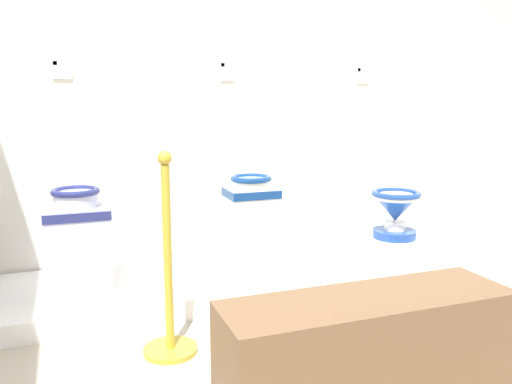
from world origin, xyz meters
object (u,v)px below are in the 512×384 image
object	(u,v)px
antique_toilet_slender_white	(395,209)
antique_toilet_rightmost	(78,229)
plinth_block_rightmost	(81,277)
antique_toilet_broad_patterned	(251,206)
info_placard_first	(61,69)
stanchion_post_near_left	(169,296)
museum_bench	(368,344)
plinth_block_broad_patterned	(251,253)
plinth_block_slender_white	(394,245)
info_placard_third	(363,75)
info_placard_second	(227,71)

from	to	relation	value
antique_toilet_slender_white	antique_toilet_rightmost	bearing A→B (deg)	178.48
plinth_block_rightmost	antique_toilet_broad_patterned	bearing A→B (deg)	-1.96
info_placard_first	stanchion_post_near_left	xyz separation A→B (m)	(0.41, -1.15, -1.08)
antique_toilet_broad_patterned	info_placard_first	distance (m)	1.43
antique_toilet_rightmost	museum_bench	world-z (taller)	antique_toilet_rightmost
plinth_block_rightmost	info_placard_first	xyz separation A→B (m)	(-0.03, 0.39, 1.20)
plinth_block_broad_patterned	plinth_block_slender_white	world-z (taller)	plinth_block_broad_patterned
info_placard_third	stanchion_post_near_left	bearing A→B (deg)	-145.91
plinth_block_slender_white	stanchion_post_near_left	size ratio (longest dim) A/B	0.40
plinth_block_rightmost	plinth_block_broad_patterned	world-z (taller)	plinth_block_broad_patterned
info_placard_third	antique_toilet_rightmost	bearing A→B (deg)	-169.45
antique_toilet_broad_patterned	stanchion_post_near_left	distance (m)	1.02
plinth_block_rightmost	plinth_block_slender_white	xyz separation A→B (m)	(2.11, -0.06, 0.00)
antique_toilet_slender_white	info_placard_third	distance (m)	1.04
info_placard_third	info_placard_second	bearing A→B (deg)	180.00
antique_toilet_slender_white	stanchion_post_near_left	world-z (taller)	stanchion_post_near_left
plinth_block_slender_white	antique_toilet_slender_white	size ratio (longest dim) A/B	1.12
info_placard_third	antique_toilet_slender_white	bearing A→B (deg)	-86.05
plinth_block_broad_patterned	antique_toilet_broad_patterned	world-z (taller)	antique_toilet_broad_patterned
stanchion_post_near_left	info_placard_second	bearing A→B (deg)	60.70
plinth_block_slender_white	antique_toilet_slender_white	bearing A→B (deg)	90.00
antique_toilet_rightmost	stanchion_post_near_left	bearing A→B (deg)	-64.10
antique_toilet_slender_white	stanchion_post_near_left	bearing A→B (deg)	-157.72
plinth_block_rightmost	antique_toilet_broad_patterned	xyz separation A→B (m)	(1.04, -0.04, 0.36)
antique_toilet_slender_white	info_placard_second	size ratio (longest dim) A/B	2.60
info_placard_first	antique_toilet_rightmost	bearing A→B (deg)	-85.13
plinth_block_rightmost	info_placard_second	bearing A→B (deg)	20.77
museum_bench	stanchion_post_near_left	bearing A→B (deg)	139.29
info_placard_first	antique_toilet_slender_white	bearing A→B (deg)	-11.68
plinth_block_rightmost	plinth_block_slender_white	world-z (taller)	plinth_block_slender_white
antique_toilet_slender_white	antique_toilet_broad_patterned	bearing A→B (deg)	178.91
plinth_block_slender_white	info_placard_third	distance (m)	1.28
plinth_block_slender_white	info_placard_first	size ratio (longest dim) A/B	3.24
stanchion_post_near_left	plinth_block_rightmost	bearing A→B (deg)	115.90
antique_toilet_rightmost	plinth_block_slender_white	distance (m)	2.13
info_placard_first	museum_bench	distance (m)	2.37
info_placard_third	plinth_block_slender_white	bearing A→B (deg)	-86.05
antique_toilet_slender_white	info_placard_third	world-z (taller)	info_placard_third
plinth_block_rightmost	museum_bench	size ratio (longest dim) A/B	0.28
plinth_block_rightmost	antique_toilet_slender_white	world-z (taller)	antique_toilet_slender_white
antique_toilet_slender_white	info_placard_third	size ratio (longest dim) A/B	2.77
antique_toilet_slender_white	stanchion_post_near_left	xyz separation A→B (m)	(-1.74, -0.71, -0.14)
info_placard_first	info_placard_third	distance (m)	2.11
stanchion_post_near_left	info_placard_first	bearing A→B (deg)	109.36
plinth_block_slender_white	info_placard_first	bearing A→B (deg)	168.32
plinth_block_broad_patterned	plinth_block_slender_white	distance (m)	1.07
antique_toilet_broad_patterned	plinth_block_slender_white	xyz separation A→B (m)	(1.07, -0.02, -0.35)
antique_toilet_rightmost	info_placard_second	world-z (taller)	info_placard_second
plinth_block_slender_white	info_placard_first	xyz separation A→B (m)	(-2.14, 0.44, 1.20)
antique_toilet_rightmost	plinth_block_broad_patterned	size ratio (longest dim) A/B	1.22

